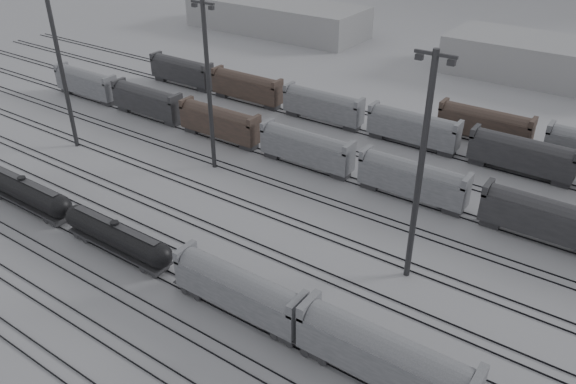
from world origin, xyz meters
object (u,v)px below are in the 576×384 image
Objects in this scene: tank_car_b at (117,236)px; hopper_car_a at (239,289)px; tank_car_a at (25,191)px; light_mast_a at (60,64)px; hopper_car_b at (385,356)px; light_mast_c at (421,167)px.

hopper_car_a is at bearing -0.00° from tank_car_b.
tank_car_a is 17.95m from tank_car_b.
tank_car_a is 1.05× the size of tank_car_b.
hopper_car_a is 0.57× the size of light_mast_a.
tank_car_a is at bearing 180.00° from tank_car_b.
light_mast_a is at bearing 151.12° from tank_car_b.
light_mast_c is (-4.63, 15.50, 9.91)m from hopper_car_b.
hopper_car_b is (51.97, 0.00, 1.00)m from tank_car_a.
tank_car_b is 34.69m from light_mast_a.
light_mast_a reaches higher than tank_car_a.
hopper_car_b is at bearing 0.00° from hopper_car_a.
tank_car_b is 18.14m from hopper_car_a.
light_mast_c is at bearing 18.13° from tank_car_a.
light_mast_c is (11.26, 15.50, 10.20)m from hopper_car_a.
tank_car_b is (17.95, 0.00, -0.12)m from tank_car_a.
tank_car_b is 0.67× the size of light_mast_c.
hopper_car_b reaches higher than tank_car_a.
tank_car_a is 36.08m from hopper_car_a.
tank_car_b is 1.15× the size of hopper_car_a.
light_mast_a is at bearing 165.82° from hopper_car_b.
tank_car_b is at bearing -152.19° from light_mast_c.
light_mast_c is (29.38, 15.50, 11.03)m from tank_car_b.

